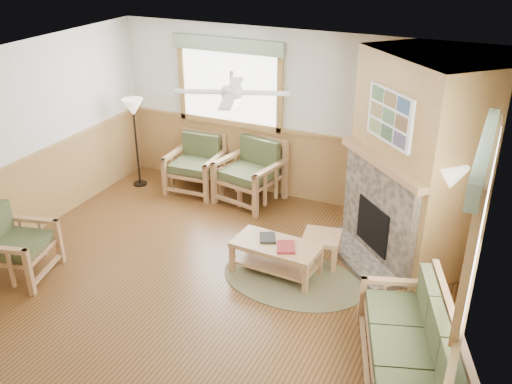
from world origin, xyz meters
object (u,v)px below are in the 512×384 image
at_px(floor_lamp_left, 136,143).
at_px(armchair_back_left, 195,164).
at_px(footstool, 321,249).
at_px(sofa, 408,351).
at_px(floor_lamp_right, 442,229).
at_px(armchair_left, 16,244).
at_px(armchair_back_right, 250,172).
at_px(end_table_chairs, 238,184).
at_px(coffee_table, 276,258).

bearing_deg(floor_lamp_left, armchair_back_left, 12.88).
bearing_deg(footstool, sofa, -50.92).
relative_size(floor_lamp_left, floor_lamp_right, 0.93).
bearing_deg(floor_lamp_left, sofa, -29.26).
xyz_separation_m(armchair_back_left, armchair_left, (-0.76, -3.17, -0.01)).
bearing_deg(armchair_left, armchair_back_right, -43.48).
bearing_deg(footstool, end_table_chairs, 145.71).
relative_size(armchair_back_left, coffee_table, 0.84).
height_order(armchair_back_right, floor_lamp_right, floor_lamp_right).
bearing_deg(floor_lamp_left, footstool, -16.19).
bearing_deg(floor_lamp_right, armchair_left, -158.35).
bearing_deg(sofa, armchair_left, -107.31).
height_order(armchair_back_left, footstool, armchair_back_left).
relative_size(armchair_back_left, floor_lamp_right, 0.56).
height_order(coffee_table, end_table_chairs, end_table_chairs).
height_order(sofa, armchair_back_right, armchair_back_right).
height_order(armchair_back_left, end_table_chairs, armchair_back_left).
distance_m(coffee_table, floor_lamp_right, 2.07).
bearing_deg(armchair_back_left, armchair_left, -106.38).
height_order(footstool, floor_lamp_left, floor_lamp_left).
bearing_deg(armchair_back_left, floor_lamp_left, -170.04).
xyz_separation_m(sofa, coffee_table, (-1.90, 1.31, -0.22)).
relative_size(armchair_back_left, floor_lamp_left, 0.61).
bearing_deg(footstool, armchair_back_right, 142.13).
relative_size(coffee_table, floor_lamp_left, 0.72).
bearing_deg(end_table_chairs, floor_lamp_left, -173.66).
relative_size(end_table_chairs, floor_lamp_right, 0.33).
height_order(sofa, footstool, sofa).
distance_m(end_table_chairs, floor_lamp_right, 3.56).
bearing_deg(end_table_chairs, footstool, -34.29).
distance_m(armchair_back_right, coffee_table, 2.16).
bearing_deg(floor_lamp_left, floor_lamp_right, -11.21).
height_order(sofa, floor_lamp_right, floor_lamp_right).
relative_size(coffee_table, end_table_chairs, 2.01).
bearing_deg(end_table_chairs, armchair_left, -116.49).
bearing_deg(armchair_left, floor_lamp_right, -82.78).
relative_size(armchair_back_right, armchair_left, 1.09).
bearing_deg(armchair_left, floor_lamp_left, -9.99).
relative_size(sofa, end_table_chairs, 3.53).
relative_size(armchair_left, floor_lamp_right, 0.55).
xyz_separation_m(armchair_back_left, floor_lamp_left, (-0.99, -0.23, 0.30)).
height_order(armchair_left, end_table_chairs, armchair_left).
bearing_deg(end_table_chairs, floor_lamp_right, -20.12).
height_order(floor_lamp_left, floor_lamp_right, floor_lamp_right).
relative_size(sofa, floor_lamp_right, 1.17).
relative_size(sofa, footstool, 4.04).
xyz_separation_m(armchair_back_right, end_table_chairs, (-0.19, -0.03, -0.23)).
bearing_deg(armchair_back_left, sofa, -39.78).
bearing_deg(end_table_chairs, coffee_table, -51.26).
bearing_deg(sofa, floor_lamp_right, 161.66).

